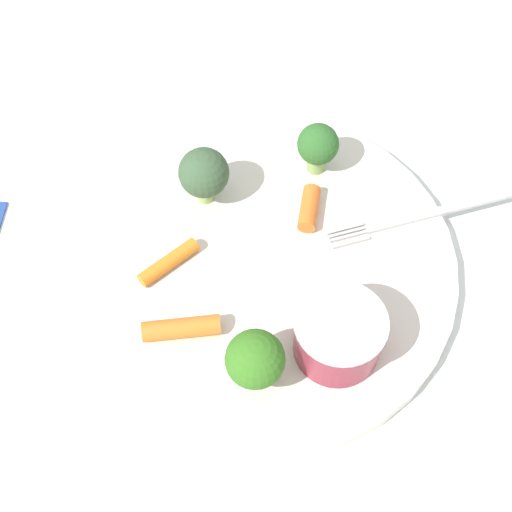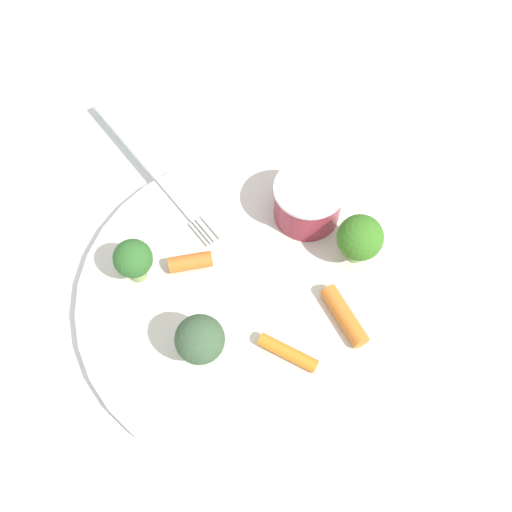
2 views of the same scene
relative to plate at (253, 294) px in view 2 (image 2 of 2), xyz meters
The scene contains 10 objects.
ground_plane 0.01m from the plate, ahead, with size 2.40×2.40×0.00m, color silver.
plate is the anchor object (origin of this frame).
sauce_cup 0.09m from the plate, 63.49° to the right, with size 0.06×0.06×0.04m.
broccoli_floret_0 0.07m from the plate, 113.28° to the left, with size 0.04×0.04×0.05m.
broccoli_floret_1 0.10m from the plate, 101.01° to the right, with size 0.04×0.04×0.05m.
broccoli_floret_2 0.10m from the plate, 50.04° to the left, with size 0.03×0.03×0.04m.
carrot_stick_0 0.08m from the plate, 141.12° to the right, with size 0.01×0.01×0.05m, color orange.
carrot_stick_1 0.06m from the plate, 34.75° to the left, with size 0.01×0.01×0.04m, color orange.
carrot_stick_2 0.06m from the plate, behind, with size 0.01×0.01×0.05m, color orange.
fork 0.15m from the plate, ahead, with size 0.20×0.03×0.00m.
Camera 2 is at (-0.18, 0.11, 0.43)m, focal length 40.83 mm.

